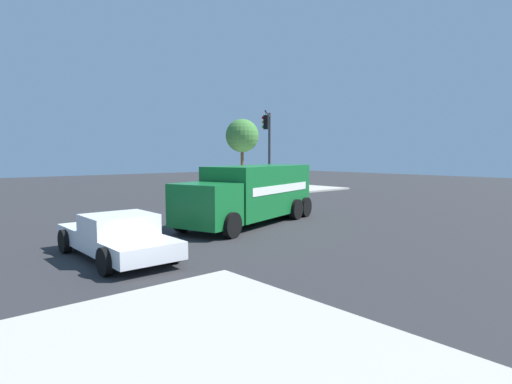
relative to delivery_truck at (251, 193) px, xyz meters
name	(u,v)px	position (x,y,z in m)	size (l,w,h in m)	color
ground_plane	(254,217)	(-1.39, -1.43, -1.41)	(100.00, 100.00, 0.00)	#2B2B2D
sidewalk_corner_near	(268,188)	(-14.09, -14.12, -1.34)	(10.67, 10.67, 0.14)	#B2ADA0
delivery_truck	(251,193)	(0.00, 0.00, 0.00)	(8.47, 4.89, 2.66)	#146B2D
traffic_light_primary	(268,141)	(-8.74, -8.32, 2.79)	(2.98, 2.78, 6.22)	#38383D
pickup_white	(117,235)	(7.36, 2.27, -0.68)	(2.27, 5.21, 1.38)	white
pedestrian_near_corner	(258,178)	(-11.96, -13.10, -0.30)	(0.31, 0.51, 1.69)	navy
picket_fence_run	(234,180)	(-14.09, -19.21, -0.79)	(5.68, 0.05, 0.95)	silver
shade_tree_near	(242,136)	(-14.59, -18.53, 3.67)	(3.36, 3.36, 6.65)	brown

